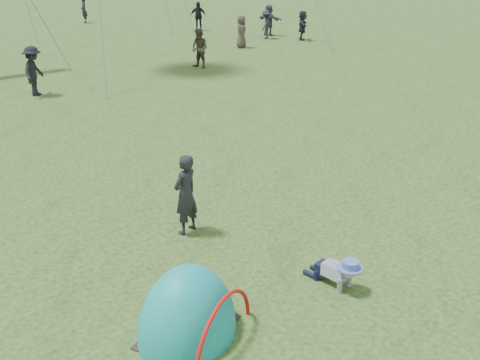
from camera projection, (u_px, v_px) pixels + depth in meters
ground at (338, 322)px, 7.76m from camera, size 140.00×140.00×0.00m
crawling_toddler at (338, 271)px, 8.48m from camera, size 0.60×0.79×0.56m
popup_tent at (188, 332)px, 7.56m from camera, size 2.00×1.86×2.06m
standing_adult at (185, 195)px, 9.91m from camera, size 0.66×0.52×1.57m
crowd_person_3 at (34, 71)px, 19.19m from camera, size 1.26×1.29×1.78m
crowd_person_4 at (241, 32)px, 28.41m from camera, size 0.89×0.97×1.67m
crowd_person_5 at (302, 25)px, 30.74m from camera, size 1.43×1.41×1.64m
crowd_person_6 at (84, 10)px, 37.65m from camera, size 0.59×0.73×1.73m
crowd_person_9 at (266, 25)px, 31.22m from camera, size 1.20×1.07×1.61m
crowd_person_11 at (269, 20)px, 32.32m from camera, size 0.87×1.74×1.80m
crowd_person_13 at (200, 49)px, 23.64m from camera, size 0.84×0.97×1.70m
crowd_person_14 at (198, 16)px, 34.25m from camera, size 1.08×1.02×1.79m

